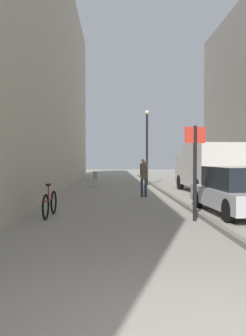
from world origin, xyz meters
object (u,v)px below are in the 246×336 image
bicycle_leaning (50,204)px  cafe_chair_near_window (94,178)px  parked_car (237,191)px  delivery_van (207,167)px  street_sign_post (195,164)px  lamp_post (147,142)px  pedestrian_main_foreground (144,175)px

bicycle_leaning → cafe_chair_near_window: bearing=88.7°
parked_car → delivery_van: bearing=80.0°
delivery_van → street_sign_post: size_ratio=1.93×
parked_car → lamp_post: bearing=95.6°
street_sign_post → parked_car: bearing=-156.0°
lamp_post → cafe_chair_near_window: 4.18m
pedestrian_main_foreground → lamp_post: size_ratio=0.36×
parked_car → bicycle_leaning: parked_car is taller
pedestrian_main_foreground → street_sign_post: (0.85, -5.99, 0.55)m
cafe_chair_near_window → pedestrian_main_foreground: bearing=166.0°
pedestrian_main_foreground → bicycle_leaning: pedestrian_main_foreground is taller
pedestrian_main_foreground → lamp_post: 6.99m
pedestrian_main_foreground → delivery_van: delivery_van is taller
cafe_chair_near_window → bicycle_leaning: bearing=137.2°
parked_car → street_sign_post: street_sign_post is taller
pedestrian_main_foreground → parked_car: bearing=-62.0°
delivery_van → bicycle_leaning: bearing=-135.7°
lamp_post → bicycle_leaning: 12.78m
bicycle_leaning → street_sign_post: bearing=-8.6°
pedestrian_main_foreground → bicycle_leaning: (-3.24, -5.17, -0.61)m
street_sign_post → cafe_chair_near_window: street_sign_post is taller
lamp_post → street_sign_post: bearing=-89.8°
cafe_chair_near_window → parked_car: bearing=167.1°
pedestrian_main_foreground → cafe_chair_near_window: (-2.50, 5.41, -0.45)m
delivery_van → street_sign_post: bearing=-110.5°
lamp_post → bicycle_leaning: size_ratio=2.69×
bicycle_leaning → cafe_chair_near_window: bicycle_leaning is taller
parked_car → lamp_post: lamp_post is taller
pedestrian_main_foreground → parked_car: size_ratio=0.40×
delivery_van → cafe_chair_near_window: 6.81m
delivery_van → lamp_post: (-2.54, 4.73, 1.43)m
cafe_chair_near_window → lamp_post: bearing=-107.2°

